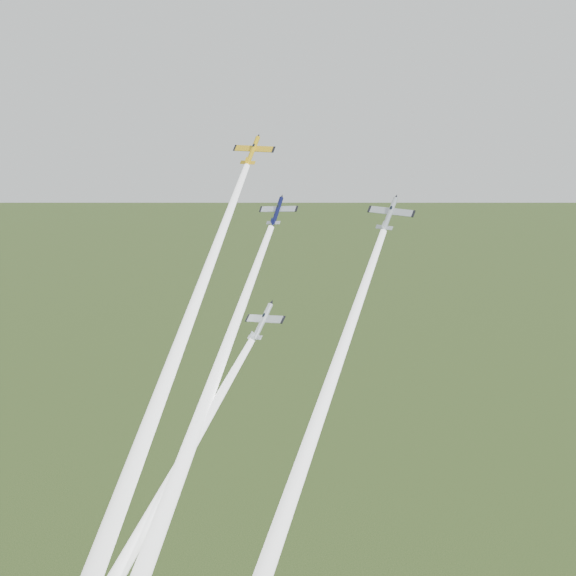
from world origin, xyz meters
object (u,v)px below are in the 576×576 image
(plane_silver_right, at_px, (390,213))
(plane_silver_low, at_px, (263,321))
(plane_yellow, at_px, (253,150))
(plane_navy, at_px, (277,211))

(plane_silver_right, height_order, plane_silver_low, plane_silver_right)
(plane_yellow, xyz_separation_m, plane_silver_right, (24.32, -7.07, -8.55))
(plane_yellow, distance_m, plane_silver_right, 26.73)
(plane_yellow, height_order, plane_silver_low, plane_yellow)
(plane_yellow, relative_size, plane_silver_low, 0.97)
(plane_silver_right, distance_m, plane_silver_low, 24.74)
(plane_navy, relative_size, plane_silver_right, 0.92)
(plane_navy, height_order, plane_silver_right, plane_silver_right)
(plane_navy, bearing_deg, plane_yellow, 151.05)
(plane_yellow, relative_size, plane_navy, 1.10)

